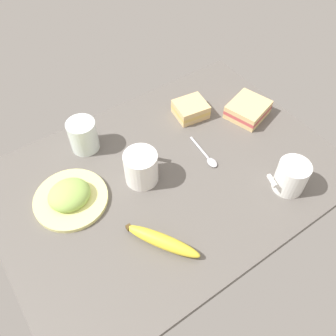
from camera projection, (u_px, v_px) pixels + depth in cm
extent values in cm
cube|color=#5B5651|center=(168.00, 177.00, 96.55)|extent=(90.00, 64.00, 2.00)
cylinder|color=#EAE58C|center=(71.00, 199.00, 90.22)|extent=(18.75, 18.75, 1.20)
ellipsoid|color=#99BF59|center=(69.00, 195.00, 88.69)|extent=(10.72, 9.65, 5.42)
cylinder|color=white|center=(291.00, 177.00, 90.00)|extent=(8.04, 8.04, 8.68)
cylinder|color=black|center=(295.00, 167.00, 86.99)|extent=(7.08, 7.08, 0.40)
cylinder|color=white|center=(272.00, 181.00, 88.64)|extent=(2.22, 3.81, 1.20)
cylinder|color=white|center=(141.00, 168.00, 91.41)|extent=(8.72, 8.72, 9.27)
cylinder|color=tan|center=(140.00, 157.00, 88.17)|extent=(7.67, 7.67, 0.40)
cylinder|color=white|center=(147.00, 150.00, 94.63)|extent=(3.50, 3.74, 1.20)
cube|color=#DBB77A|center=(247.00, 113.00, 109.73)|extent=(13.97, 13.20, 1.60)
cube|color=#C14C4C|center=(248.00, 109.00, 108.63)|extent=(13.97, 13.20, 1.20)
cube|color=#DBB77A|center=(249.00, 106.00, 107.54)|extent=(13.97, 13.20, 1.60)
cube|color=#DBB77A|center=(190.00, 113.00, 109.80)|extent=(10.39, 9.61, 1.60)
cube|color=#D8B259|center=(191.00, 109.00, 108.70)|extent=(10.39, 9.61, 1.20)
cube|color=#DBB77A|center=(191.00, 106.00, 107.61)|extent=(10.39, 9.61, 1.60)
cylinder|color=silver|center=(83.00, 135.00, 98.49)|extent=(7.95, 7.95, 9.27)
cylinder|color=white|center=(84.00, 139.00, 99.74)|extent=(7.16, 7.16, 6.06)
ellipsoid|color=yellow|center=(163.00, 241.00, 81.74)|extent=(12.45, 17.51, 3.38)
cube|color=#4C3819|center=(129.00, 227.00, 83.96)|extent=(1.20, 1.20, 1.20)
ellipsoid|color=silver|center=(212.00, 163.00, 97.94)|extent=(2.71, 3.80, 0.80)
cylinder|color=silver|center=(200.00, 148.00, 101.42)|extent=(1.51, 9.17, 0.70)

